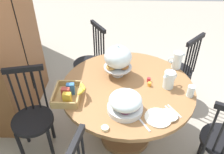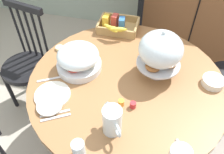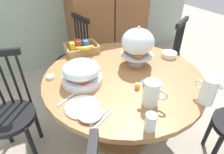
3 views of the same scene
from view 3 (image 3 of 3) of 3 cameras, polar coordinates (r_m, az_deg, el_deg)
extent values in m
plane|color=#A89E8E|center=(1.92, -0.42, -20.15)|extent=(10.00, 10.00, 0.00)
cube|color=brown|center=(2.81, -1.67, 21.54)|extent=(1.10, 0.56, 1.90)
cube|color=black|center=(2.54, 1.02, 22.41)|extent=(0.01, 0.01, 1.52)
cylinder|color=olive|center=(1.50, 3.46, 0.26)|extent=(1.28, 1.28, 0.04)
cylinder|color=brown|center=(1.71, 3.08, -9.12)|extent=(0.14, 0.14, 0.63)
cylinder|color=brown|center=(1.97, 2.76, -16.69)|extent=(0.56, 0.56, 0.06)
cylinder|color=black|center=(2.39, 14.99, 5.22)|extent=(0.40, 0.40, 0.04)
cylinder|color=black|center=(2.65, 12.60, 3.00)|extent=(0.04, 0.04, 0.45)
cylinder|color=black|center=(2.43, 9.99, 0.22)|extent=(0.04, 0.04, 0.45)
cylinder|color=black|center=(2.59, 18.25, 1.15)|extent=(0.04, 0.04, 0.45)
cylinder|color=black|center=(2.36, 16.11, -1.89)|extent=(0.04, 0.04, 0.45)
cylinder|color=black|center=(2.38, 20.70, 10.46)|extent=(0.02, 0.02, 0.48)
cylinder|color=black|center=(2.31, 20.21, 9.93)|extent=(0.02, 0.02, 0.48)
cylinder|color=black|center=(2.25, 19.70, 9.38)|extent=(0.02, 0.02, 0.48)
cylinder|color=black|center=(2.19, 19.15, 8.79)|extent=(0.02, 0.02, 0.48)
cylinder|color=black|center=(2.13, 18.58, 8.17)|extent=(0.02, 0.02, 0.48)
cube|color=black|center=(2.16, 21.04, 15.62)|extent=(0.33, 0.22, 0.05)
cylinder|color=black|center=(2.33, -12.13, 4.83)|extent=(0.40, 0.40, 0.04)
cylinder|color=black|center=(2.51, -15.83, 0.52)|extent=(0.04, 0.04, 0.45)
cylinder|color=black|center=(2.29, -12.93, -2.52)|extent=(0.04, 0.04, 0.45)
cylinder|color=black|center=(2.60, -10.27, 2.62)|extent=(0.04, 0.04, 0.45)
cylinder|color=black|center=(2.39, -6.99, -0.11)|extent=(0.04, 0.04, 0.45)
cylinder|color=black|center=(2.40, -10.98, 12.29)|extent=(0.02, 0.02, 0.48)
cylinder|color=black|center=(2.35, -10.14, 11.83)|extent=(0.02, 0.02, 0.48)
cylinder|color=black|center=(2.29, -9.26, 11.34)|extent=(0.02, 0.02, 0.48)
cylinder|color=black|center=(2.23, -8.34, 10.83)|extent=(0.02, 0.02, 0.48)
cylinder|color=black|center=(2.18, -7.38, 10.29)|extent=(0.02, 0.02, 0.48)
cube|color=black|center=(2.20, -9.90, 17.59)|extent=(0.12, 0.36, 0.05)
cylinder|color=black|center=(1.73, -29.13, -10.97)|extent=(0.40, 0.40, 0.04)
cylinder|color=black|center=(1.76, -23.47, -19.14)|extent=(0.04, 0.04, 0.45)
cylinder|color=black|center=(2.02, -30.33, -13.06)|extent=(0.04, 0.04, 0.45)
cylinder|color=black|center=(1.94, -22.39, -12.62)|extent=(0.04, 0.04, 0.45)
cylinder|color=black|center=(1.71, -30.19, -1.44)|extent=(0.02, 0.02, 0.48)
cylinder|color=black|center=(1.69, -27.98, -1.18)|extent=(0.02, 0.02, 0.48)
cylinder|color=black|center=(1.67, -25.71, -0.91)|extent=(0.02, 0.02, 0.48)
cylinder|color=black|center=(1.96, 28.04, -13.89)|extent=(0.04, 0.04, 0.45)
cylinder|color=silver|center=(1.64, 7.46, 4.26)|extent=(0.12, 0.12, 0.02)
cylinder|color=silver|center=(1.62, 7.55, 5.39)|extent=(0.03, 0.03, 0.09)
cylinder|color=silver|center=(1.60, 7.69, 7.00)|extent=(0.28, 0.28, 0.01)
torus|color=#B27033|center=(1.62, 9.82, 8.08)|extent=(0.10, 0.10, 0.03)
torus|color=#D19347|center=(1.62, 5.21, 8.47)|extent=(0.10, 0.10, 0.03)
torus|color=#935628|center=(1.53, 8.04, 6.64)|extent=(0.10, 0.10, 0.03)
ellipsoid|color=silver|center=(1.55, 8.02, 10.82)|extent=(0.27, 0.27, 0.22)
sphere|color=silver|center=(1.51, 8.38, 15.01)|extent=(0.02, 0.02, 0.02)
cylinder|color=silver|center=(1.40, -9.26, -0.79)|extent=(0.30, 0.30, 0.05)
ellipsoid|color=beige|center=(1.39, -6.71, 1.06)|extent=(0.09, 0.09, 0.03)
ellipsoid|color=#8CBF59|center=(1.44, -10.14, 1.83)|extent=(0.09, 0.09, 0.03)
ellipsoid|color=#6B2D4C|center=(1.37, -12.09, -0.17)|extent=(0.09, 0.09, 0.03)
ellipsoid|color=#CC3D33|center=(1.32, -8.94, -1.06)|extent=(0.09, 0.09, 0.03)
ellipsoid|color=silver|center=(1.35, -9.60, 2.35)|extent=(0.28, 0.28, 0.13)
cylinder|color=silver|center=(1.31, 27.77, -3.89)|extent=(0.10, 0.10, 0.18)
cylinder|color=orange|center=(1.33, 27.46, -4.82)|extent=(0.09, 0.09, 0.12)
cone|color=silver|center=(1.26, 30.83, -2.45)|extent=(0.04, 0.04, 0.03)
torus|color=silver|center=(1.33, 25.63, -2.20)|extent=(0.02, 0.08, 0.07)
cylinder|color=silver|center=(1.18, 12.07, -4.88)|extent=(0.10, 0.10, 0.17)
cylinder|color=white|center=(1.20, 11.93, -5.84)|extent=(0.09, 0.09, 0.12)
cone|color=silver|center=(1.15, 9.61, -1.19)|extent=(0.05, 0.05, 0.03)
torus|color=silver|center=(1.17, 15.26, -5.49)|extent=(0.06, 0.07, 0.07)
cube|color=tan|center=(1.88, -9.34, 8.04)|extent=(0.30, 0.22, 0.01)
cube|color=tan|center=(1.77, -8.38, 7.51)|extent=(0.30, 0.02, 0.07)
cube|color=tan|center=(1.96, -10.37, 10.05)|extent=(0.30, 0.02, 0.07)
cube|color=tan|center=(1.84, -13.93, 7.88)|extent=(0.02, 0.22, 0.07)
cube|color=tan|center=(1.91, -5.06, 9.73)|extent=(0.02, 0.22, 0.07)
cube|color=gold|center=(1.81, -12.20, 8.88)|extent=(0.05, 0.07, 0.11)
cube|color=#B23D33|center=(1.85, -10.42, 9.59)|extent=(0.05, 0.07, 0.11)
cube|color=#336BAD|center=(1.83, -8.36, 9.59)|extent=(0.05, 0.07, 0.11)
ellipsoid|color=yellow|center=(1.71, -9.20, 8.70)|extent=(0.14, 0.08, 0.05)
ellipsoid|color=yellow|center=(1.72, -8.24, 8.90)|extent=(0.13, 0.03, 0.05)
ellipsoid|color=yellow|center=(1.73, -7.28, 9.09)|extent=(0.14, 0.08, 0.05)
cylinder|color=white|center=(1.19, -9.17, -9.15)|extent=(0.22, 0.22, 0.01)
cylinder|color=white|center=(1.13, -6.80, -11.22)|extent=(0.15, 0.15, 0.01)
cylinder|color=white|center=(1.83, 17.32, 6.72)|extent=(0.14, 0.14, 0.04)
cylinder|color=silver|center=(1.04, 11.89, -13.61)|extent=(0.06, 0.06, 0.11)
cylinder|color=beige|center=(1.51, -18.57, -0.02)|extent=(0.06, 0.06, 0.02)
cylinder|color=#B7282D|center=(1.37, 10.39, -2.01)|extent=(0.04, 0.04, 0.04)
cylinder|color=orange|center=(1.34, 7.90, -2.76)|extent=(0.04, 0.04, 0.04)
cube|color=silver|center=(1.12, -3.84, -12.19)|extent=(0.15, 0.10, 0.01)
cube|color=silver|center=(1.11, -2.61, -12.85)|extent=(0.15, 0.10, 0.01)
cube|color=silver|center=(1.28, -13.77, -6.60)|extent=(0.15, 0.10, 0.01)
camera|label=1|loc=(1.73, -82.67, 27.85)|focal=36.68mm
camera|label=2|loc=(0.82, 77.58, 33.77)|focal=37.43mm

